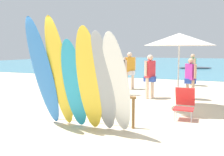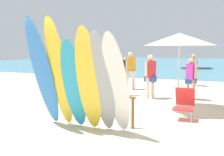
{
  "view_description": "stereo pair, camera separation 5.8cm",
  "coord_description": "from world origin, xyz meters",
  "px_view_note": "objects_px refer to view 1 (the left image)",
  "views": [
    {
      "loc": [
        2.91,
        -5.69,
        1.83
      ],
      "look_at": [
        0.0,
        1.23,
        1.01
      ],
      "focal_mm": 42.42,
      "sensor_mm": 36.0,
      "label": 1
    },
    {
      "loc": [
        2.96,
        -5.67,
        1.83
      ],
      "look_at": [
        0.0,
        1.23,
        1.01
      ],
      "focal_mm": 42.42,
      "sensor_mm": 36.0,
      "label": 2
    }
  ],
  "objects_px": {
    "beach_umbrella": "(179,39)",
    "surfboard_white_5": "(117,84)",
    "beachgoer_near_rack": "(190,76)",
    "surfboard_teal_2": "(74,85)",
    "surfboard_yellow_3": "(89,80)",
    "beachgoer_by_water": "(119,72)",
    "beachgoer_strolling": "(130,68)",
    "distant_boat": "(195,68)",
    "beachgoer_photographing": "(192,67)",
    "beachgoer_midbeach": "(150,73)",
    "beach_chair_red": "(184,102)",
    "surfboard_yellow_1": "(60,74)",
    "surfboard_rack": "(93,101)",
    "surfboard_blue_0": "(43,73)",
    "surfboard_grey_4": "(103,83)"
  },
  "relations": [
    {
      "from": "surfboard_teal_2",
      "to": "beach_umbrella",
      "type": "height_order",
      "value": "beach_umbrella"
    },
    {
      "from": "distant_boat",
      "to": "surfboard_yellow_3",
      "type": "bearing_deg",
      "value": -90.82
    },
    {
      "from": "beachgoer_photographing",
      "to": "distant_boat",
      "type": "bearing_deg",
      "value": 157.27
    },
    {
      "from": "beachgoer_midbeach",
      "to": "surfboard_yellow_3",
      "type": "bearing_deg",
      "value": 18.64
    },
    {
      "from": "surfboard_yellow_3",
      "to": "beachgoer_by_water",
      "type": "distance_m",
      "value": 4.86
    },
    {
      "from": "surfboard_yellow_1",
      "to": "surfboard_rack",
      "type": "bearing_deg",
      "value": 45.87
    },
    {
      "from": "surfboard_grey_4",
      "to": "beachgoer_photographing",
      "type": "relative_size",
      "value": 1.44
    },
    {
      "from": "beachgoer_photographing",
      "to": "surfboard_teal_2",
      "type": "bearing_deg",
      "value": -38.51
    },
    {
      "from": "beach_umbrella",
      "to": "distant_boat",
      "type": "bearing_deg",
      "value": 93.78
    },
    {
      "from": "surfboard_blue_0",
      "to": "beachgoer_near_rack",
      "type": "distance_m",
      "value": 5.64
    },
    {
      "from": "surfboard_rack",
      "to": "beach_umbrella",
      "type": "height_order",
      "value": "beach_umbrella"
    },
    {
      "from": "beachgoer_photographing",
      "to": "beachgoer_by_water",
      "type": "bearing_deg",
      "value": -58.89
    },
    {
      "from": "beachgoer_photographing",
      "to": "beachgoer_near_rack",
      "type": "bearing_deg",
      "value": -22.56
    },
    {
      "from": "surfboard_rack",
      "to": "surfboard_yellow_3",
      "type": "xyz_separation_m",
      "value": [
        0.23,
        -0.6,
        0.6
      ]
    },
    {
      "from": "beach_umbrella",
      "to": "surfboard_white_5",
      "type": "bearing_deg",
      "value": -105.21
    },
    {
      "from": "surfboard_white_5",
      "to": "surfboard_teal_2",
      "type": "bearing_deg",
      "value": -175.79
    },
    {
      "from": "surfboard_yellow_3",
      "to": "beachgoer_photographing",
      "type": "distance_m",
      "value": 8.77
    },
    {
      "from": "beachgoer_midbeach",
      "to": "beach_umbrella",
      "type": "xyz_separation_m",
      "value": [
        1.26,
        -1.45,
        1.18
      ]
    },
    {
      "from": "beachgoer_midbeach",
      "to": "surfboard_white_5",
      "type": "bearing_deg",
      "value": 26.79
    },
    {
      "from": "beach_umbrella",
      "to": "beachgoer_photographing",
      "type": "bearing_deg",
      "value": 91.75
    },
    {
      "from": "surfboard_teal_2",
      "to": "beachgoer_by_water",
      "type": "relative_size",
      "value": 1.31
    },
    {
      "from": "surfboard_rack",
      "to": "surfboard_yellow_1",
      "type": "relative_size",
      "value": 0.83
    },
    {
      "from": "beachgoer_midbeach",
      "to": "distant_boat",
      "type": "relative_size",
      "value": 0.53
    },
    {
      "from": "surfboard_blue_0",
      "to": "surfboard_yellow_3",
      "type": "height_order",
      "value": "surfboard_blue_0"
    },
    {
      "from": "surfboard_yellow_3",
      "to": "distant_boat",
      "type": "height_order",
      "value": "surfboard_yellow_3"
    },
    {
      "from": "surfboard_blue_0",
      "to": "beachgoer_by_water",
      "type": "relative_size",
      "value": 1.65
    },
    {
      "from": "surfboard_rack",
      "to": "surfboard_teal_2",
      "type": "bearing_deg",
      "value": -107.14
    },
    {
      "from": "distant_boat",
      "to": "beachgoer_near_rack",
      "type": "bearing_deg",
      "value": -85.2
    },
    {
      "from": "surfboard_teal_2",
      "to": "beachgoer_by_water",
      "type": "distance_m",
      "value": 4.74
    },
    {
      "from": "surfboard_yellow_1",
      "to": "beachgoer_by_water",
      "type": "xyz_separation_m",
      "value": [
        -0.38,
        4.74,
        -0.34
      ]
    },
    {
      "from": "surfboard_yellow_3",
      "to": "distant_boat",
      "type": "xyz_separation_m",
      "value": [
        0.29,
        20.46,
        -1.05
      ]
    },
    {
      "from": "surfboard_rack",
      "to": "surfboard_yellow_3",
      "type": "relative_size",
      "value": 0.92
    },
    {
      "from": "beachgoer_midbeach",
      "to": "beach_chair_red",
      "type": "height_order",
      "value": "beachgoer_midbeach"
    },
    {
      "from": "surfboard_blue_0",
      "to": "distant_boat",
      "type": "relative_size",
      "value": 0.88
    },
    {
      "from": "surfboard_white_5",
      "to": "surfboard_blue_0",
      "type": "bearing_deg",
      "value": -171.98
    },
    {
      "from": "beachgoer_strolling",
      "to": "beachgoer_midbeach",
      "type": "xyz_separation_m",
      "value": [
        1.43,
        -1.84,
        -0.04
      ]
    },
    {
      "from": "surfboard_white_5",
      "to": "beachgoer_midbeach",
      "type": "relative_size",
      "value": 1.41
    },
    {
      "from": "surfboard_rack",
      "to": "beachgoer_by_water",
      "type": "xyz_separation_m",
      "value": [
        -0.9,
        4.12,
        0.37
      ]
    },
    {
      "from": "surfboard_blue_0",
      "to": "beachgoer_photographing",
      "type": "relative_size",
      "value": 1.68
    },
    {
      "from": "surfboard_blue_0",
      "to": "beachgoer_photographing",
      "type": "distance_m",
      "value": 9.08
    },
    {
      "from": "surfboard_blue_0",
      "to": "beachgoer_near_rack",
      "type": "xyz_separation_m",
      "value": [
        2.77,
        4.89,
        -0.4
      ]
    },
    {
      "from": "surfboard_white_5",
      "to": "distant_boat",
      "type": "distance_m",
      "value": 20.45
    },
    {
      "from": "surfboard_grey_4",
      "to": "distant_boat",
      "type": "height_order",
      "value": "surfboard_grey_4"
    },
    {
      "from": "surfboard_white_5",
      "to": "surfboard_yellow_1",
      "type": "bearing_deg",
      "value": -173.27
    },
    {
      "from": "beachgoer_by_water",
      "to": "distant_boat",
      "type": "relative_size",
      "value": 0.53
    },
    {
      "from": "beachgoer_by_water",
      "to": "surfboard_blue_0",
      "type": "bearing_deg",
      "value": 77.59
    },
    {
      "from": "beachgoer_strolling",
      "to": "beach_umbrella",
      "type": "relative_size",
      "value": 0.74
    },
    {
      "from": "beachgoer_strolling",
      "to": "distant_boat",
      "type": "distance_m",
      "value": 14.25
    },
    {
      "from": "surfboard_teal_2",
      "to": "beachgoer_photographing",
      "type": "height_order",
      "value": "surfboard_teal_2"
    },
    {
      "from": "beachgoer_near_rack",
      "to": "surfboard_teal_2",
      "type": "bearing_deg",
      "value": -69.66
    }
  ]
}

